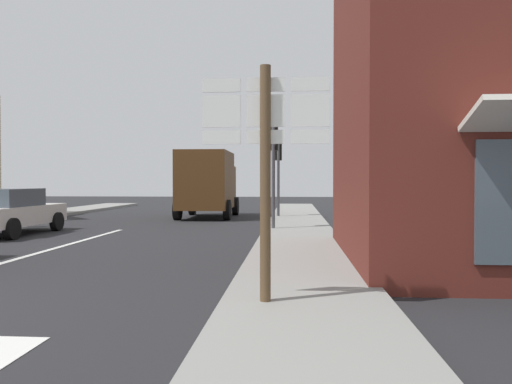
# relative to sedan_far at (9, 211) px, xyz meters

# --- Properties ---
(ground_plane) EXTENTS (80.00, 80.00, 0.00)m
(ground_plane) POSITION_rel_sedan_far_xyz_m (2.98, -0.15, -0.76)
(ground_plane) COLOR #232326
(sidewalk_right) EXTENTS (2.27, 44.00, 0.14)m
(sidewalk_right) POSITION_rel_sedan_far_xyz_m (9.16, -2.15, -0.69)
(sidewalk_right) COLOR gray
(sidewalk_right) RESTS_ON ground
(lane_centre_stripe) EXTENTS (0.16, 12.00, 0.01)m
(lane_centre_stripe) POSITION_rel_sedan_far_xyz_m (2.98, -4.15, -0.75)
(lane_centre_stripe) COLOR silver
(lane_centre_stripe) RESTS_ON ground
(sedan_far) EXTENTS (2.02, 4.23, 1.47)m
(sedan_far) POSITION_rel_sedan_far_xyz_m (0.00, 0.00, 0.00)
(sedan_far) COLOR beige
(sedan_far) RESTS_ON ground
(delivery_truck) EXTENTS (2.51, 5.02, 3.05)m
(delivery_truck) POSITION_rel_sedan_far_xyz_m (5.01, 7.96, 0.89)
(delivery_truck) COLOR #4C2D14
(delivery_truck) RESTS_ON ground
(route_sign_post) EXTENTS (1.66, 0.14, 3.20)m
(route_sign_post) POSITION_rel_sedan_far_xyz_m (8.62, -8.75, 1.24)
(route_sign_post) COLOR brown
(route_sign_post) RESTS_ON ground
(traffic_light_far_right) EXTENTS (0.30, 0.49, 3.55)m
(traffic_light_far_right) POSITION_rel_sedan_far_xyz_m (8.33, 7.50, 1.87)
(traffic_light_far_right) COLOR #47474C
(traffic_light_far_right) RESTS_ON ground
(traffic_light_near_right) EXTENTS (0.30, 0.49, 3.64)m
(traffic_light_near_right) POSITION_rel_sedan_far_xyz_m (8.33, 1.60, 1.94)
(traffic_light_near_right) COLOR #47474C
(traffic_light_near_right) RESTS_ON ground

